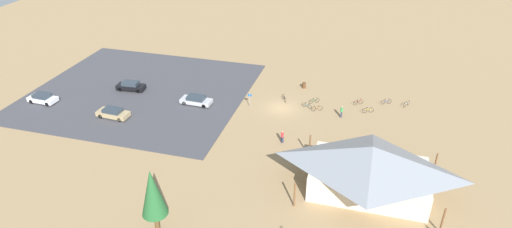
% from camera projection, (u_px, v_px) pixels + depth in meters
% --- Properties ---
extents(ground, '(160.00, 160.00, 0.00)m').
position_uv_depth(ground, '(281.00, 108.00, 64.30)').
color(ground, '#9E7F56').
rests_on(ground, ground).
extents(parking_lot_asphalt, '(32.76, 29.97, 0.05)m').
position_uv_depth(parking_lot_asphalt, '(141.00, 91.00, 69.19)').
color(parking_lot_asphalt, '#424247').
rests_on(parking_lot_asphalt, ground).
extents(bike_pavilion, '(14.60, 9.73, 5.63)m').
position_uv_depth(bike_pavilion, '(370.00, 167.00, 46.45)').
color(bike_pavilion, beige).
rests_on(bike_pavilion, ground).
extents(trash_bin, '(0.60, 0.60, 0.90)m').
position_uv_depth(trash_bin, '(304.00, 85.00, 69.97)').
color(trash_bin, brown).
rests_on(trash_bin, ground).
extents(lot_sign, '(0.56, 0.08, 2.20)m').
position_uv_depth(lot_sign, '(250.00, 98.00, 63.99)').
color(lot_sign, '#99999E').
rests_on(lot_sign, ground).
extents(pine_midwest, '(2.44, 2.44, 7.49)m').
position_uv_depth(pine_midwest, '(153.00, 193.00, 39.80)').
color(pine_midwest, brown).
rests_on(pine_midwest, ground).
extents(bicycle_red_edge_north, '(1.37, 1.06, 0.91)m').
position_uv_depth(bicycle_red_edge_north, '(358.00, 102.00, 65.05)').
color(bicycle_red_edge_north, black).
rests_on(bicycle_red_edge_north, ground).
extents(bicycle_silver_near_porch, '(0.52, 1.71, 0.80)m').
position_uv_depth(bicycle_silver_near_porch, '(398.00, 152.00, 53.84)').
color(bicycle_silver_near_porch, black).
rests_on(bicycle_silver_near_porch, ground).
extents(bicycle_orange_front_row, '(1.53, 0.86, 0.87)m').
position_uv_depth(bicycle_orange_front_row, '(317.00, 108.00, 63.41)').
color(bicycle_orange_front_row, black).
rests_on(bicycle_orange_front_row, ground).
extents(bicycle_blue_by_bin, '(1.54, 0.84, 0.82)m').
position_uv_depth(bicycle_blue_by_bin, '(386.00, 102.00, 65.26)').
color(bicycle_blue_by_bin, black).
rests_on(bicycle_blue_by_bin, ground).
extents(bicycle_green_lone_east, '(1.39, 1.08, 0.81)m').
position_uv_depth(bicycle_green_lone_east, '(314.00, 101.00, 65.52)').
color(bicycle_green_lone_east, black).
rests_on(bicycle_green_lone_east, ground).
extents(bicycle_white_trailside, '(0.93, 1.43, 0.81)m').
position_uv_depth(bicycle_white_trailside, '(406.00, 104.00, 64.64)').
color(bicycle_white_trailside, black).
rests_on(bicycle_white_trailside, ground).
extents(bicycle_teal_yard_front, '(1.56, 0.71, 0.76)m').
position_uv_depth(bicycle_teal_yard_front, '(307.00, 105.00, 64.26)').
color(bicycle_teal_yard_front, black).
rests_on(bicycle_teal_yard_front, ground).
extents(bicycle_yellow_lone_west, '(1.60, 0.75, 0.87)m').
position_uv_depth(bicycle_yellow_lone_west, '(368.00, 110.00, 62.90)').
color(bicycle_yellow_lone_west, black).
rests_on(bicycle_yellow_lone_west, ground).
extents(bicycle_black_yard_right, '(0.94, 1.57, 0.82)m').
position_uv_depth(bicycle_black_yard_right, '(284.00, 98.00, 66.19)').
color(bicycle_black_yard_right, black).
rests_on(bicycle_black_yard_right, ground).
extents(car_white_far_end, '(4.31, 2.06, 1.39)m').
position_uv_depth(car_white_far_end, '(43.00, 98.00, 65.45)').
color(car_white_far_end, white).
rests_on(car_white_far_end, parking_lot_asphalt).
extents(car_tan_aisle_side, '(4.64, 2.12, 1.34)m').
position_uv_depth(car_tan_aisle_side, '(113.00, 113.00, 61.54)').
color(car_tan_aisle_side, tan).
rests_on(car_tan_aisle_side, parking_lot_asphalt).
extents(car_silver_back_corner, '(4.67, 2.07, 1.31)m').
position_uv_depth(car_silver_back_corner, '(196.00, 100.00, 64.99)').
color(car_silver_back_corner, '#BCBCC1').
rests_on(car_silver_back_corner, parking_lot_asphalt).
extents(car_black_inner_stall, '(4.51, 2.09, 1.46)m').
position_uv_depth(car_black_inner_stall, '(131.00, 86.00, 69.04)').
color(car_black_inner_stall, black).
rests_on(car_black_inner_stall, parking_lot_asphalt).
extents(visitor_near_lot, '(0.36, 0.36, 1.76)m').
position_uv_depth(visitor_near_lot, '(342.00, 111.00, 61.53)').
color(visitor_near_lot, '#2D3347').
rests_on(visitor_near_lot, ground).
extents(visitor_by_pavilion, '(0.40, 0.39, 1.73)m').
position_uv_depth(visitor_by_pavilion, '(282.00, 136.00, 55.83)').
color(visitor_by_pavilion, '#2D3347').
rests_on(visitor_by_pavilion, ground).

